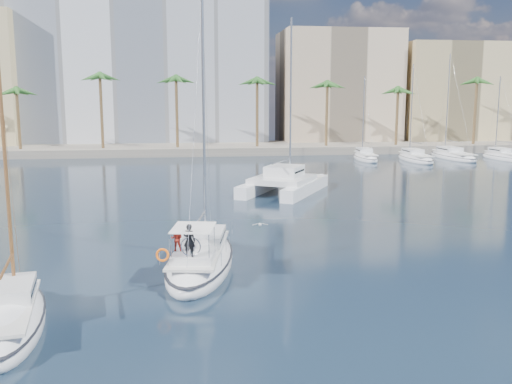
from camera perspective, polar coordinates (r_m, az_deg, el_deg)
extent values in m
plane|color=black|center=(31.86, 2.83, -6.65)|extent=(160.00, 160.00, 0.00)
cube|color=gray|center=(91.64, -3.92, 4.38)|extent=(120.00, 14.00, 1.20)
cube|color=silver|center=(103.43, -11.23, 12.25)|extent=(42.00, 16.00, 28.00)
cube|color=#C5AD8E|center=(103.80, 8.11, 10.11)|extent=(20.00, 14.00, 20.00)
cube|color=tan|center=(108.98, 18.71, 9.15)|extent=(18.00, 12.00, 18.00)
cylinder|color=brown|center=(87.35, -3.79, 7.18)|extent=(0.44, 0.44, 10.50)
sphere|color=#295B21|center=(87.28, -3.83, 10.63)|extent=(3.60, 3.60, 3.60)
cylinder|color=brown|center=(95.69, 17.14, 6.99)|extent=(0.44, 0.44, 10.50)
sphere|color=#295B21|center=(95.63, 17.29, 10.13)|extent=(3.60, 3.60, 3.60)
ellipsoid|color=white|center=(30.07, -5.57, -7.06)|extent=(4.90, 10.57, 2.11)
ellipsoid|color=black|center=(29.99, -5.58, -6.51)|extent=(4.95, 10.67, 0.18)
cube|color=silver|center=(29.67, -5.65, -5.69)|extent=(3.55, 7.91, 0.12)
cube|color=silver|center=(30.70, -5.36, -4.46)|extent=(2.71, 3.64, 0.60)
cube|color=black|center=(30.70, -5.36, -4.43)|extent=(2.66, 3.26, 0.14)
cylinder|color=#B7BABF|center=(30.97, -5.25, 7.58)|extent=(0.15, 0.15, 13.34)
cylinder|color=#B7BABF|center=(29.58, -5.62, -2.62)|extent=(0.80, 4.07, 0.11)
cube|color=silver|center=(27.74, -6.21, -6.27)|extent=(2.33, 2.83, 0.36)
cube|color=white|center=(27.30, -6.29, -3.56)|extent=(2.33, 2.83, 0.04)
torus|color=silver|center=(26.63, -6.55, -5.45)|extent=(0.95, 0.22, 0.96)
torus|color=#F95F0D|center=(26.56, -9.34, -6.23)|extent=(0.65, 0.30, 0.64)
imported|color=black|center=(26.62, -6.69, -4.82)|extent=(0.66, 0.55, 1.56)
imported|color=#B3291B|center=(27.75, -7.92, -4.63)|extent=(0.67, 0.57, 1.20)
ellipsoid|color=white|center=(24.40, -23.34, -11.94)|extent=(3.68, 8.29, 1.88)
ellipsoid|color=black|center=(24.30, -23.38, -11.35)|extent=(3.72, 8.37, 0.18)
cube|color=silver|center=(24.01, -23.50, -10.49)|extent=(2.67, 6.20, 0.12)
cube|color=silver|center=(24.76, -23.28, -8.99)|extent=(2.06, 2.84, 0.60)
cube|color=black|center=(24.76, -23.29, -8.94)|extent=(2.04, 2.54, 0.14)
cylinder|color=brown|center=(24.67, -23.73, 2.00)|extent=(0.15, 0.15, 9.89)
cylinder|color=brown|center=(23.76, -23.68, -6.76)|extent=(0.59, 3.21, 0.11)
cube|color=white|center=(54.00, 0.72, 0.70)|extent=(6.41, 10.04, 1.10)
cube|color=white|center=(52.62, 5.01, 0.42)|extent=(6.41, 10.04, 1.10)
cube|color=silver|center=(52.65, 2.65, 1.28)|extent=(7.15, 7.58, 0.50)
cube|color=silver|center=(53.06, 2.85, 2.11)|extent=(4.21, 4.31, 1.00)
cube|color=black|center=(53.06, 2.85, 2.16)|extent=(4.01, 3.94, 0.18)
cylinder|color=#B7BABF|center=(54.15, 3.49, 9.41)|extent=(0.18, 0.18, 14.48)
ellipsoid|color=silver|center=(35.99, 0.41, -3.27)|extent=(0.21, 0.40, 0.19)
sphere|color=silver|center=(36.17, 0.37, -3.18)|extent=(0.10, 0.10, 0.10)
cube|color=gray|center=(35.95, -0.04, -3.24)|extent=(0.46, 0.16, 0.11)
cube|color=gray|center=(36.02, 0.86, -3.21)|extent=(0.46, 0.16, 0.11)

